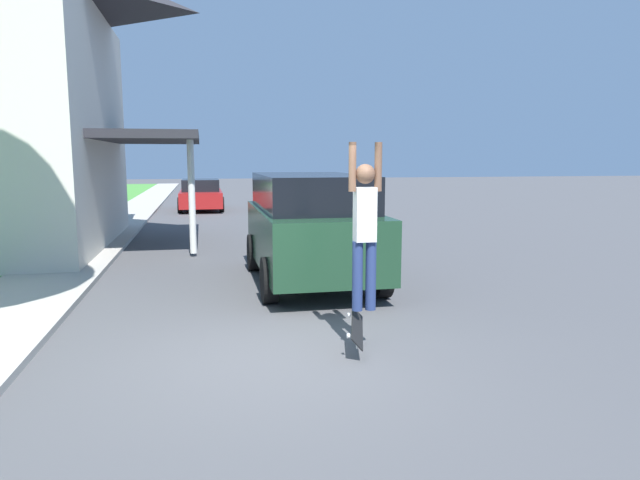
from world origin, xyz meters
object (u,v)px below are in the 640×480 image
at_px(skateboarder, 365,224).
at_px(suv_parked, 310,225).
at_px(car_down_street, 201,195).
at_px(skateboard, 357,328).

bearing_deg(skateboarder, suv_parked, 89.07).
distance_m(car_down_street, skateboarder, 19.92).
bearing_deg(suv_parked, skateboard, -92.71).
bearing_deg(car_down_street, skateboarder, -84.27).
bearing_deg(skateboarder, skateboard, -132.76).
xyz_separation_m(car_down_street, skateboarder, (1.99, -19.80, 0.87)).
height_order(suv_parked, car_down_street, suv_parked).
xyz_separation_m(suv_parked, car_down_street, (-2.05, 15.91, -0.42)).
relative_size(suv_parked, skateboarder, 2.21).
bearing_deg(skateboard, suv_parked, 87.29).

